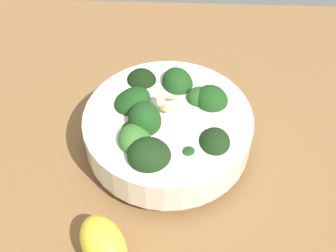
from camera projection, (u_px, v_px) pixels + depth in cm
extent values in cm
cube|color=brown|center=(138.00, 180.00, 52.82)|extent=(69.21, 69.21, 3.87)
cylinder|color=silver|center=(168.00, 144.00, 53.04)|extent=(10.53, 10.53, 1.39)
cylinder|color=silver|center=(168.00, 129.00, 50.95)|extent=(19.14, 19.14, 4.17)
cylinder|color=beige|center=(168.00, 119.00, 49.69)|extent=(15.48, 15.48, 0.80)
cylinder|color=#4A8F3C|center=(213.00, 150.00, 48.51)|extent=(1.82, 1.84, 1.01)
ellipsoid|color=black|center=(214.00, 140.00, 47.36)|extent=(4.23, 4.47, 3.79)
cylinder|color=#589D47|center=(210.00, 113.00, 52.62)|extent=(2.17, 2.04, 1.89)
ellipsoid|color=#194216|center=(211.00, 101.00, 51.11)|extent=(5.87, 6.03, 4.22)
cylinder|color=#589D47|center=(145.00, 132.00, 50.08)|extent=(1.99, 1.87, 1.59)
ellipsoid|color=#194216|center=(145.00, 120.00, 48.60)|extent=(5.85, 4.71, 5.44)
cylinder|color=#589D47|center=(145.00, 93.00, 54.94)|extent=(2.01, 1.74, 1.82)
ellipsoid|color=black|center=(144.00, 82.00, 53.59)|extent=(5.75, 5.39, 4.39)
cylinder|color=#4A8F3C|center=(177.00, 93.00, 54.28)|extent=(1.84, 1.96, 1.22)
ellipsoid|color=#194216|center=(177.00, 84.00, 53.10)|extent=(5.92, 6.20, 5.61)
cylinder|color=#2F662B|center=(134.00, 150.00, 48.70)|extent=(2.04, 2.01, 2.06)
ellipsoid|color=#386B2B|center=(133.00, 139.00, 47.24)|extent=(5.28, 4.87, 4.90)
cylinder|color=#2F662B|center=(190.00, 165.00, 47.86)|extent=(1.41, 1.13, 1.71)
ellipsoid|color=#194216|center=(190.00, 157.00, 46.74)|extent=(3.71, 3.87, 3.20)
cylinder|color=#3C7A32|center=(150.00, 167.00, 47.08)|extent=(1.98, 2.10, 1.58)
ellipsoid|color=black|center=(149.00, 156.00, 45.65)|extent=(5.68, 6.44, 5.24)
cylinder|color=#2F662B|center=(135.00, 152.00, 48.60)|extent=(1.82, 1.58, 1.65)
ellipsoid|color=black|center=(134.00, 143.00, 47.40)|extent=(4.88, 4.58, 3.95)
cylinder|color=#3C7A32|center=(139.00, 139.00, 49.14)|extent=(1.22, 1.33, 1.64)
ellipsoid|color=black|center=(138.00, 130.00, 47.95)|extent=(3.95, 3.43, 3.05)
cylinder|color=#2F662B|center=(133.00, 112.00, 51.92)|extent=(1.80, 1.81, 1.63)
ellipsoid|color=#194216|center=(132.00, 102.00, 50.61)|extent=(5.51, 5.90, 5.18)
cylinder|color=#2F662B|center=(200.00, 107.00, 52.45)|extent=(1.57, 1.56, 1.38)
ellipsoid|color=#23511C|center=(200.00, 98.00, 51.41)|extent=(4.09, 4.60, 3.46)
ellipsoid|color=#DBBC84|center=(135.00, 106.00, 50.10)|extent=(2.00, 1.81, 1.10)
ellipsoid|color=#DBBC84|center=(165.00, 108.00, 49.39)|extent=(1.82, 1.96, 1.20)
ellipsoid|color=#DBBC84|center=(161.00, 99.00, 49.17)|extent=(1.92, 1.18, 0.96)
ellipsoid|color=#DBBC84|center=(173.00, 97.00, 50.14)|extent=(1.75, 2.04, 1.27)
ellipsoid|color=yellow|center=(103.00, 244.00, 42.69)|extent=(7.64, 6.95, 4.65)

